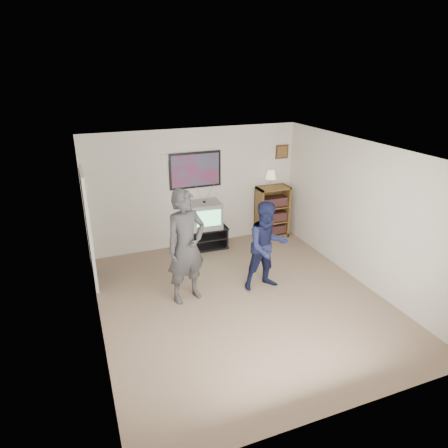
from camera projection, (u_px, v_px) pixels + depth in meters
room_shell at (235, 224)px, 6.47m from camera, size 4.51×5.00×2.51m
media_stand at (204, 237)px, 8.51m from camera, size 0.95×0.54×0.47m
crt_television at (205, 215)px, 8.32m from camera, size 0.68×0.59×0.55m
bookshelf at (272, 212)px, 8.97m from camera, size 0.71×0.40×1.16m
table_lamp at (271, 179)px, 8.68m from camera, size 0.23×0.23×0.37m
person_tall at (186, 247)px, 6.37m from camera, size 0.79×0.63×1.91m
person_short at (267, 246)px, 6.78m from camera, size 0.78×0.61×1.58m
controller_left at (180, 229)px, 6.40m from camera, size 0.08×0.12×0.03m
controller_right at (263, 227)px, 6.85m from camera, size 0.04×0.13×0.04m
poster at (195, 170)px, 8.17m from camera, size 1.10×0.03×0.75m
air_vent at (168, 158)px, 7.87m from camera, size 0.28×0.02×0.14m
small_picture at (282, 152)px, 8.76m from camera, size 0.30×0.03×0.30m
doorway at (88, 230)px, 6.90m from camera, size 0.03×0.85×2.00m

